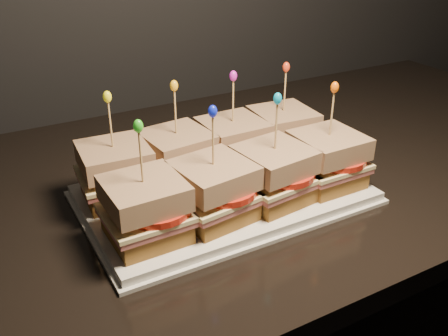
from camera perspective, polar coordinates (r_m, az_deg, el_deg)
platter at (r=0.78m, az=-0.00°, el=-3.02°), size 0.42×0.26×0.02m
platter_rim at (r=0.78m, az=-0.00°, el=-3.40°), size 0.43×0.27×0.01m
sandwich_0_bread_bot at (r=0.76m, az=-12.06°, el=-2.30°), size 0.10×0.10×0.03m
sandwich_0_ham at (r=0.75m, az=-12.19°, el=-1.17°), size 0.11×0.11×0.01m
sandwich_0_cheese at (r=0.75m, az=-12.24°, el=-0.70°), size 0.11×0.11×0.01m
sandwich_0_tomato at (r=0.75m, az=-11.28°, el=-0.18°), size 0.09×0.09×0.01m
sandwich_0_bread_top at (r=0.74m, az=-12.45°, el=1.24°), size 0.10×0.10×0.03m
sandwich_0_pick at (r=0.72m, az=-12.82°, el=4.56°), size 0.00×0.00×0.09m
sandwich_0_frill at (r=0.70m, az=-13.20°, el=7.93°), size 0.01×0.01×0.02m
sandwich_1_bread_bot at (r=0.79m, az=-5.25°, el=-0.61°), size 0.10×0.10×0.03m
sandwich_1_ham at (r=0.78m, az=-5.31°, el=0.50°), size 0.11×0.11×0.01m
sandwich_1_cheese at (r=0.78m, az=-5.33°, el=0.95°), size 0.12×0.11×0.01m
sandwich_1_tomato at (r=0.78m, az=-4.36°, el=1.47°), size 0.09×0.09×0.01m
sandwich_1_bread_top at (r=0.77m, az=-5.42°, el=2.85°), size 0.11×0.11×0.03m
sandwich_1_pick at (r=0.75m, az=-5.57°, el=6.08°), size 0.00×0.00×0.09m
sandwich_1_frill at (r=0.74m, az=-5.73°, el=9.34°), size 0.01×0.01×0.02m
sandwich_2_bread_bot at (r=0.83m, az=0.99°, el=0.95°), size 0.09×0.09×0.03m
sandwich_2_ham at (r=0.82m, az=1.00°, el=2.02°), size 0.10×0.10×0.01m
sandwich_2_cheese at (r=0.82m, az=1.00°, el=2.46°), size 0.11×0.10×0.01m
sandwich_2_tomato at (r=0.82m, az=1.94°, el=2.95°), size 0.09×0.09×0.01m
sandwich_2_bread_top at (r=0.81m, az=1.02°, el=4.28°), size 0.10×0.10×0.03m
sandwich_2_pick at (r=0.79m, az=1.04°, el=7.37°), size 0.00×0.00×0.09m
sandwich_2_frill at (r=0.78m, az=1.07°, el=10.49°), size 0.01×0.01×0.02m
sandwich_3_bread_bot at (r=0.88m, az=6.59°, el=2.34°), size 0.10×0.10×0.03m
sandwich_3_ham at (r=0.87m, az=6.65°, el=3.36°), size 0.11×0.11×0.01m
sandwich_3_cheese at (r=0.87m, az=6.68°, el=3.78°), size 0.11×0.11×0.01m
sandwich_3_tomato at (r=0.87m, az=7.58°, el=4.24°), size 0.09×0.09×0.01m
sandwich_3_bread_top at (r=0.86m, az=6.78°, el=5.52°), size 0.10×0.10×0.03m
sandwich_3_pick at (r=0.84m, az=6.95°, el=8.44°), size 0.00×0.00×0.09m
sandwich_3_frill at (r=0.83m, az=7.13°, el=11.38°), size 0.01×0.01×0.02m
sandwich_4_bread_bot at (r=0.67m, az=-8.80°, el=-6.77°), size 0.10×0.10×0.03m
sandwich_4_ham at (r=0.66m, az=-8.91°, el=-5.53°), size 0.11×0.10×0.01m
sandwich_4_cheese at (r=0.65m, az=-8.95°, el=-5.01°), size 0.11×0.10×0.01m
sandwich_4_tomato at (r=0.65m, az=-7.82°, el=-4.44°), size 0.09×0.09×0.01m
sandwich_4_bread_top at (r=0.64m, az=-9.14°, el=-2.85°), size 0.10×0.10×0.03m
sandwich_4_pick at (r=0.62m, az=-9.45°, el=0.88°), size 0.00×0.00×0.09m
sandwich_4_frill at (r=0.60m, az=-9.78°, el=4.75°), size 0.01×0.01×0.02m
sandwich_5_bread_bot at (r=0.70m, az=-1.18°, el=-4.62°), size 0.11×0.11×0.03m
sandwich_5_ham at (r=0.69m, az=-1.19°, el=-3.41°), size 0.12×0.11×0.01m
sandwich_5_cheese at (r=0.69m, az=-1.20°, el=-2.91°), size 0.12×0.11×0.01m
sandwich_5_tomato at (r=0.68m, az=-0.08°, el=-2.34°), size 0.09×0.09×0.01m
sandwich_5_bread_top at (r=0.67m, az=-1.22°, el=-0.81°), size 0.11×0.11×0.03m
sandwich_5_pick at (r=0.65m, az=-1.26°, el=2.79°), size 0.00×0.00×0.09m
sandwich_5_frill at (r=0.63m, az=-1.30°, el=6.49°), size 0.01×0.01×0.02m
sandwich_6_bread_bot at (r=0.74m, az=5.60°, el=-2.62°), size 0.10×0.10×0.03m
sandwich_6_ham at (r=0.74m, az=5.66°, el=-1.46°), size 0.11×0.11×0.01m
sandwich_6_cheese at (r=0.73m, az=5.69°, el=-0.98°), size 0.12×0.11×0.01m
sandwich_6_tomato at (r=0.73m, az=6.76°, el=-0.44°), size 0.09×0.09×0.01m
sandwich_6_bread_top at (r=0.72m, az=5.79°, el=1.01°), size 0.11×0.11×0.03m
sandwich_6_pick at (r=0.70m, az=5.97°, el=4.42°), size 0.00×0.00×0.09m
sandwich_6_frill at (r=0.68m, az=6.15°, el=7.90°), size 0.01×0.01×0.02m
sandwich_7_bread_bot at (r=0.80m, az=11.51°, el=-0.84°), size 0.09×0.09×0.03m
sandwich_7_ham at (r=0.79m, az=11.63°, el=0.25°), size 0.10×0.10×0.01m
sandwich_7_cheese at (r=0.79m, az=11.67°, el=0.71°), size 0.11×0.10×0.01m
sandwich_7_tomato at (r=0.79m, az=12.67°, el=1.21°), size 0.09×0.09×0.01m
sandwich_7_bread_top at (r=0.78m, az=11.87°, el=2.58°), size 0.10×0.10×0.03m
sandwich_7_pick at (r=0.76m, az=12.20°, el=5.77°), size 0.00×0.00×0.09m
sandwich_7_frill at (r=0.74m, az=12.54°, el=9.00°), size 0.01×0.01×0.02m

